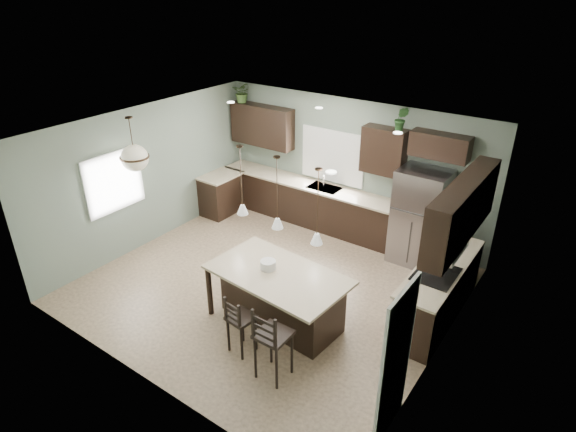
{
  "coord_description": "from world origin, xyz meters",
  "views": [
    {
      "loc": [
        4.36,
        -5.61,
        4.97
      ],
      "look_at": [
        0.1,
        0.4,
        1.25
      ],
      "focal_mm": 30.0,
      "sensor_mm": 36.0,
      "label": 1
    }
  ],
  "objects_px": {
    "refrigerator": "(419,217)",
    "bar_stool_center": "(242,324)",
    "kitchen_island": "(278,298)",
    "bar_stool_right": "(273,342)",
    "serving_dish": "(268,265)",
    "plant_back_left": "(242,92)"
  },
  "relations": [
    {
      "from": "refrigerator",
      "to": "serving_dish",
      "type": "distance_m",
      "value": 3.26
    },
    {
      "from": "kitchen_island",
      "to": "bar_stool_right",
      "type": "xyz_separation_m",
      "value": [
        0.62,
        -0.95,
        0.12
      ]
    },
    {
      "from": "refrigerator",
      "to": "plant_back_left",
      "type": "bearing_deg",
      "value": 176.76
    },
    {
      "from": "kitchen_island",
      "to": "serving_dish",
      "type": "bearing_deg",
      "value": -180.0
    },
    {
      "from": "refrigerator",
      "to": "bar_stool_center",
      "type": "distance_m",
      "value": 4.02
    },
    {
      "from": "bar_stool_right",
      "to": "refrigerator",
      "type": "bearing_deg",
      "value": 83.58
    },
    {
      "from": "refrigerator",
      "to": "serving_dish",
      "type": "height_order",
      "value": "refrigerator"
    },
    {
      "from": "serving_dish",
      "to": "plant_back_left",
      "type": "relative_size",
      "value": 0.52
    },
    {
      "from": "refrigerator",
      "to": "serving_dish",
      "type": "bearing_deg",
      "value": -112.28
    },
    {
      "from": "serving_dish",
      "to": "bar_stool_center",
      "type": "height_order",
      "value": "serving_dish"
    },
    {
      "from": "serving_dish",
      "to": "plant_back_left",
      "type": "height_order",
      "value": "plant_back_left"
    },
    {
      "from": "serving_dish",
      "to": "bar_stool_right",
      "type": "distance_m",
      "value": 1.33
    },
    {
      "from": "serving_dish",
      "to": "bar_stool_center",
      "type": "distance_m",
      "value": 0.99
    },
    {
      "from": "plant_back_left",
      "to": "kitchen_island",
      "type": "bearing_deg",
      "value": -44.23
    },
    {
      "from": "kitchen_island",
      "to": "bar_stool_center",
      "type": "distance_m",
      "value": 0.82
    },
    {
      "from": "bar_stool_center",
      "to": "refrigerator",
      "type": "bearing_deg",
      "value": 80.93
    },
    {
      "from": "kitchen_island",
      "to": "bar_stool_center",
      "type": "height_order",
      "value": "bar_stool_center"
    },
    {
      "from": "serving_dish",
      "to": "refrigerator",
      "type": "bearing_deg",
      "value": 67.72
    },
    {
      "from": "kitchen_island",
      "to": "plant_back_left",
      "type": "height_order",
      "value": "plant_back_left"
    },
    {
      "from": "plant_back_left",
      "to": "bar_stool_right",
      "type": "bearing_deg",
      "value": -46.68
    },
    {
      "from": "serving_dish",
      "to": "bar_stool_right",
      "type": "height_order",
      "value": "bar_stool_right"
    },
    {
      "from": "refrigerator",
      "to": "kitchen_island",
      "type": "relative_size",
      "value": 0.87
    }
  ]
}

